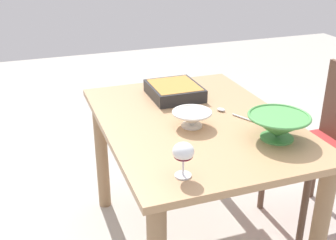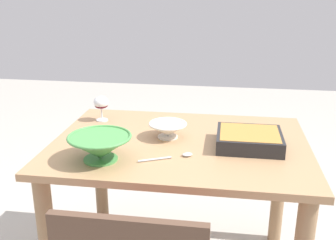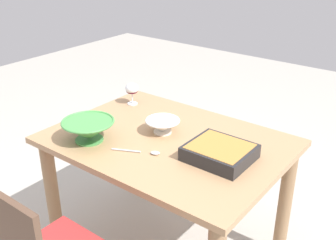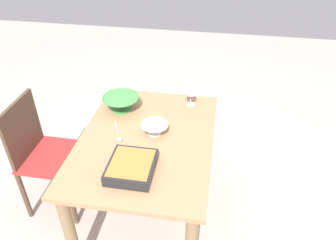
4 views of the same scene
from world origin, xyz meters
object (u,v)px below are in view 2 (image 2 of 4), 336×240
Objects in this scene: casserole_dish at (249,139)px; serving_spoon at (177,156)px; wine_glass at (101,104)px; mixing_bowl at (100,146)px; small_bowl at (168,129)px; dining_table at (180,168)px.

serving_spoon is at bearing 28.90° from casserole_dish.
mixing_bowl is at bearing 106.91° from wine_glass.
casserole_dish is at bearing -158.76° from mixing_bowl.
casserole_dish is 1.59× the size of small_bowl.
serving_spoon is at bearing 92.62° from dining_table.
mixing_bowl reaches higher than small_bowl.
small_bowl is (-0.38, 0.19, -0.05)m from wine_glass.
dining_table is 0.19m from small_bowl.
dining_table is 0.35m from casserole_dish.
casserole_dish is 0.38m from small_bowl.
casserole_dish is 1.29× the size of serving_spoon.
mixing_bowl reaches higher than serving_spoon.
wine_glass reaches higher than mixing_bowl.
dining_table is 8.76× the size of wine_glass.
mixing_bowl is at bearing 51.17° from small_bowl.
mixing_bowl is at bearing 12.83° from serving_spoon.
small_bowl is at bearing -128.83° from mixing_bowl.
wine_glass reaches higher than serving_spoon.
dining_table is 4.45× the size of mixing_bowl.
wine_glass is 0.43m from small_bowl.
mixing_bowl reaches higher than casserole_dish.
casserole_dish reaches higher than dining_table.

